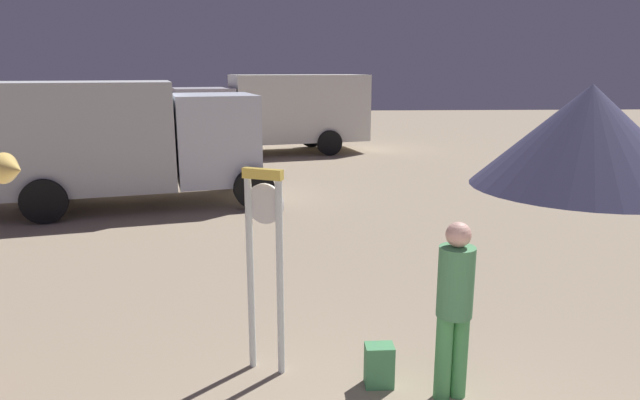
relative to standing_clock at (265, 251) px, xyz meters
The scene contains 6 objects.
standing_clock is the anchor object (origin of this frame).
person_near_clock 1.87m from the standing_clock, 19.10° to the right, with size 0.33×0.33×1.71m.
backpack 1.58m from the standing_clock, 18.51° to the right, with size 0.28×0.24×0.43m.
box_truck_near 8.23m from the standing_clock, 116.09° to the left, with size 6.62×3.92×2.77m.
box_truck_far 15.42m from the standing_clock, 90.90° to the left, with size 7.47×4.11×2.84m.
dome_tent 11.80m from the standing_clock, 47.76° to the left, with size 5.80×5.80×2.67m.
Camera 1 is at (-0.87, -2.43, 3.01)m, focal length 31.30 mm.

